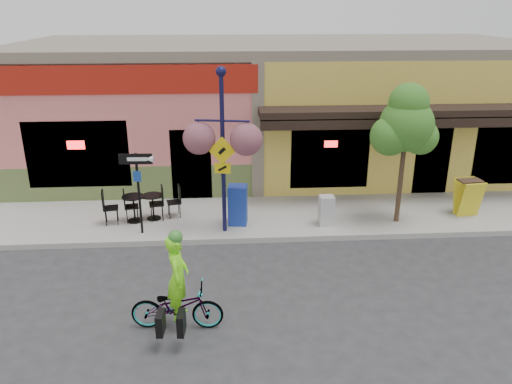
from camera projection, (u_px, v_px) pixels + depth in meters
ground at (307, 251)px, 12.36m from camera, size 90.00×90.00×0.00m
sidewalk at (296, 216)px, 14.20m from camera, size 24.00×3.00×0.15m
curb at (304, 238)px, 12.85m from camera, size 24.00×0.12×0.15m
building at (277, 104)px, 18.57m from camera, size 18.20×8.20×4.50m
bicycle at (177, 306)px, 9.28m from camera, size 1.76×0.72×0.91m
cyclist_rider at (179, 289)px, 9.16m from camera, size 0.44×0.63×1.65m
lamp_post at (223, 153)px, 12.37m from camera, size 1.42×0.76×4.24m
one_way_sign at (139, 194)px, 12.61m from camera, size 0.83×0.21×2.15m
cafe_set_left at (134, 205)px, 13.51m from camera, size 1.72×1.07×0.96m
cafe_set_right at (153, 203)px, 13.67m from camera, size 1.66×1.08×0.92m
newspaper_box_blue at (238, 205)px, 13.35m from camera, size 0.54×0.50×1.08m
newspaper_box_grey at (326, 210)px, 13.33m from camera, size 0.40×0.36×0.82m
street_tree at (403, 154)px, 13.03m from camera, size 1.89×1.89×3.80m
sandwich_board at (472, 200)px, 13.74m from camera, size 0.68×0.54×1.05m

